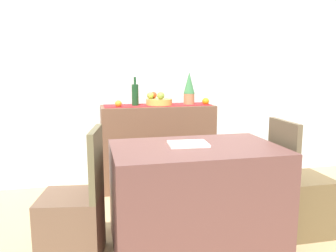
{
  "coord_description": "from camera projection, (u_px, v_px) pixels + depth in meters",
  "views": [
    {
      "loc": [
        -0.67,
        -2.62,
        1.29
      ],
      "look_at": [
        0.02,
        0.39,
        0.76
      ],
      "focal_mm": 36.3,
      "sensor_mm": 36.0,
      "label": 1
    }
  ],
  "objects": [
    {
      "name": "room_wall_rear",
      "position": [
        150.0,
        63.0,
        3.79
      ],
      "size": [
        6.4,
        0.06,
        2.7
      ],
      "primitive_type": "cube",
      "color": "silver",
      "rests_on": "ground"
    },
    {
      "name": "ground_plane",
      "position": [
        176.0,
        223.0,
        2.88
      ],
      "size": [
        6.4,
        6.4,
        0.02
      ],
      "primitive_type": "cube",
      "color": "tan",
      "rests_on": "ground"
    },
    {
      "name": "dining_table",
      "position": [
        195.0,
        196.0,
        2.47
      ],
      "size": [
        1.19,
        0.76,
        0.74
      ],
      "primitive_type": "cube",
      "color": "brown",
      "rests_on": "ground"
    },
    {
      "name": "chair_by_corner",
      "position": [
        299.0,
        199.0,
        2.68
      ],
      "size": [
        0.4,
        0.4,
        0.9
      ],
      "color": "brown",
      "rests_on": "ground"
    },
    {
      "name": "chair_near_window",
      "position": [
        74.0,
        221.0,
        2.29
      ],
      "size": [
        0.46,
        0.46,
        0.9
      ],
      "color": "brown",
      "rests_on": "ground"
    },
    {
      "name": "potted_plant",
      "position": [
        189.0,
        88.0,
        3.67
      ],
      "size": [
        0.12,
        0.12,
        0.35
      ],
      "color": "#AF754B",
      "rests_on": "sideboard_console"
    },
    {
      "name": "wine_bottle",
      "position": [
        135.0,
        95.0,
        3.55
      ],
      "size": [
        0.07,
        0.07,
        0.3
      ],
      "color": "#19411E",
      "rests_on": "sideboard_console"
    },
    {
      "name": "open_book",
      "position": [
        188.0,
        144.0,
        2.44
      ],
      "size": [
        0.3,
        0.23,
        0.02
      ],
      "primitive_type": "cube",
      "rotation": [
        0.0,
        0.0,
        -0.08
      ],
      "color": "white",
      "rests_on": "dining_table"
    },
    {
      "name": "orange_loose_near_bowl",
      "position": [
        206.0,
        101.0,
        3.67
      ],
      "size": [
        0.08,
        0.08,
        0.08
      ],
      "primitive_type": "sphere",
      "color": "orange",
      "rests_on": "sideboard_console"
    },
    {
      "name": "table_runner",
      "position": [
        158.0,
        105.0,
        3.62
      ],
      "size": [
        1.13,
        0.32,
        0.01
      ],
      "primitive_type": "cube",
      "color": "maroon",
      "rests_on": "sideboard_console"
    },
    {
      "name": "orange_loose_far",
      "position": [
        118.0,
        104.0,
        3.45
      ],
      "size": [
        0.07,
        0.07,
        0.07
      ],
      "primitive_type": "sphere",
      "color": "orange",
      "rests_on": "sideboard_console"
    },
    {
      "name": "apple_right",
      "position": [
        154.0,
        95.0,
        3.66
      ],
      "size": [
        0.07,
        0.07,
        0.07
      ],
      "primitive_type": "sphere",
      "color": "#AF3D1A",
      "rests_on": "fruit_bowl"
    },
    {
      "name": "apple_front",
      "position": [
        150.0,
        96.0,
        3.6
      ],
      "size": [
        0.07,
        0.07,
        0.07
      ],
      "primitive_type": "sphere",
      "color": "#9AB23E",
      "rests_on": "fruit_bowl"
    },
    {
      "name": "sideboard_console",
      "position": [
        158.0,
        146.0,
        3.69
      ],
      "size": [
        1.2,
        0.42,
        0.9
      ],
      "primitive_type": "cube",
      "color": "brown",
      "rests_on": "ground"
    },
    {
      "name": "fruit_bowl",
      "position": [
        159.0,
        102.0,
        3.62
      ],
      "size": [
        0.28,
        0.28,
        0.06
      ],
      "primitive_type": "cylinder",
      "color": "gold",
      "rests_on": "table_runner"
    },
    {
      "name": "apple_center",
      "position": [
        161.0,
        96.0,
        3.54
      ],
      "size": [
        0.08,
        0.08,
        0.08
      ],
      "primitive_type": "sphere",
      "color": "#86A23B",
      "rests_on": "fruit_bowl"
    }
  ]
}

